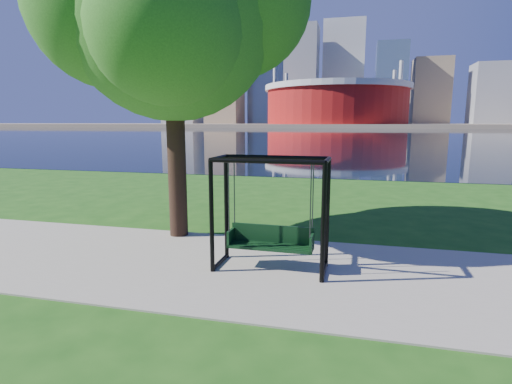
% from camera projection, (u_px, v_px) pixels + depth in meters
% --- Properties ---
extents(ground, '(900.00, 900.00, 0.00)m').
position_uv_depth(ground, '(265.00, 261.00, 7.79)').
color(ground, '#1E5114').
rests_on(ground, ground).
extents(path, '(120.00, 4.00, 0.03)m').
position_uv_depth(path, '(259.00, 269.00, 7.31)').
color(path, '#9E937F').
rests_on(path, ground).
extents(river, '(900.00, 180.00, 0.02)m').
position_uv_depth(river, '(349.00, 133.00, 105.34)').
color(river, black).
rests_on(river, ground).
extents(far_bank, '(900.00, 228.00, 2.00)m').
position_uv_depth(far_bank, '(354.00, 125.00, 300.27)').
color(far_bank, '#937F60').
rests_on(far_bank, ground).
extents(stadium, '(83.00, 83.00, 32.00)m').
position_uv_depth(stadium, '(336.00, 103.00, 232.47)').
color(stadium, maroon).
rests_on(stadium, far_bank).
extents(skyline, '(392.00, 66.00, 96.50)m').
position_uv_depth(skyline, '(350.00, 79.00, 308.12)').
color(skyline, gray).
rests_on(skyline, far_bank).
extents(swing, '(2.04, 0.91, 2.08)m').
position_uv_depth(swing, '(271.00, 216.00, 7.17)').
color(swing, black).
rests_on(swing, ground).
extents(park_tree, '(5.96, 5.38, 7.40)m').
position_uv_depth(park_tree, '(170.00, 8.00, 8.72)').
color(park_tree, black).
rests_on(park_tree, ground).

